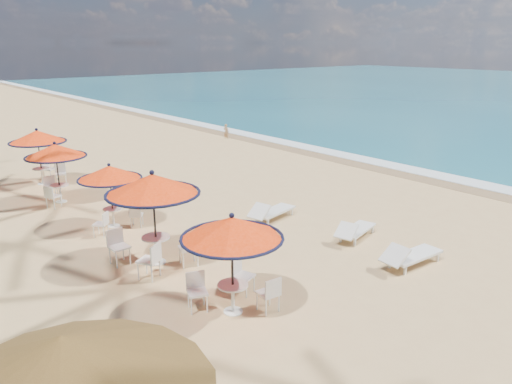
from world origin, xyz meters
TOP-DOWN VIEW (x-y plane):
  - ground at (0.00, 0.00)m, footprint 160.00×160.00m
  - foam_strip at (9.30, 10.00)m, footprint 1.20×140.00m
  - wetsand_band at (8.40, 10.00)m, footprint 1.40×140.00m
  - station_0 at (-5.01, 0.19)m, footprint 2.25×2.25m
  - station_1 at (-5.11, 3.52)m, footprint 2.50×2.50m
  - station_2 at (-4.76, 6.91)m, footprint 2.04×2.04m
  - station_3 at (-5.19, 10.73)m, footprint 2.22×2.22m
  - station_4 at (-4.81, 13.72)m, footprint 2.30×2.30m
  - lounger_near at (0.00, -0.99)m, footprint 2.02×0.75m
  - lounger_mid at (0.40, 1.20)m, footprint 1.92×1.01m
  - lounger_far at (-0.45, 4.11)m, footprint 2.06×1.01m
  - palapa at (-9.56, -2.67)m, footprint 3.47×3.47m
  - person at (7.36, 17.15)m, footprint 0.34×0.42m

SIDE VIEW (x-z plane):
  - ground at x=0.00m, z-range 0.00..0.00m
  - foam_strip at x=9.30m, z-range -0.02..0.02m
  - wetsand_band at x=8.40m, z-range -0.01..0.01m
  - lounger_mid at x=0.40m, z-range -0.02..0.64m
  - lounger_far at x=-0.45m, z-range -0.02..0.68m
  - lounger_near at x=0.00m, z-range -0.02..0.69m
  - person at x=7.36m, z-range 0.00..0.99m
  - station_2 at x=-4.76m, z-range 0.56..2.69m
  - station_0 at x=-5.01m, z-range 0.54..2.88m
  - station_3 at x=-5.19m, z-range 0.61..2.92m
  - station_4 at x=-4.81m, z-range 0.63..3.03m
  - station_1 at x=-5.11m, z-range 0.60..3.21m
  - palapa at x=-9.56m, z-range 0.90..3.55m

